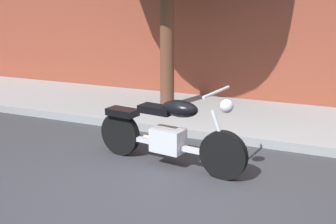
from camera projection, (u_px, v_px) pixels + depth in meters
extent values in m
plane|color=#38383D|center=(184.00, 182.00, 5.18)|extent=(60.00, 60.00, 0.00)
cube|color=#9A9A9A|center=(240.00, 118.00, 7.71)|extent=(20.53, 2.51, 0.14)
cylinder|color=black|center=(223.00, 155.00, 5.20)|extent=(0.63, 0.19, 0.63)
cylinder|color=black|center=(120.00, 134.00, 6.03)|extent=(0.63, 0.19, 0.63)
cube|color=silver|center=(168.00, 140.00, 5.60)|extent=(0.48, 0.34, 0.32)
cube|color=silver|center=(168.00, 145.00, 5.62)|extent=(1.46, 0.29, 0.06)
ellipsoid|color=black|center=(180.00, 109.00, 5.39)|extent=(0.55, 0.33, 0.22)
cube|color=black|center=(157.00, 109.00, 5.59)|extent=(0.51, 0.31, 0.10)
cube|color=black|center=(122.00, 112.00, 5.92)|extent=(0.47, 0.30, 0.10)
cylinder|color=silver|center=(220.00, 133.00, 5.16)|extent=(0.28, 0.09, 0.58)
cylinder|color=silver|center=(217.00, 92.00, 5.06)|extent=(0.13, 0.70, 0.04)
sphere|color=silver|center=(227.00, 106.00, 5.03)|extent=(0.17, 0.17, 0.17)
cylinder|color=silver|center=(159.00, 141.00, 5.89)|extent=(0.80, 0.20, 0.09)
cylinder|color=brown|center=(167.00, 35.00, 7.89)|extent=(0.27, 0.27, 3.10)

